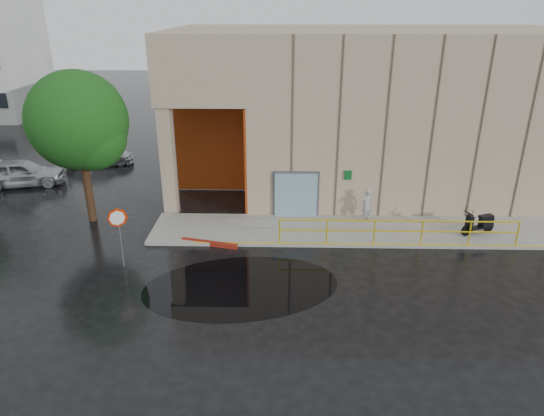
{
  "coord_description": "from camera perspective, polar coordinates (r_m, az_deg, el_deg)",
  "views": [
    {
      "loc": [
        -0.39,
        -14.48,
        9.07
      ],
      "look_at": [
        -0.8,
        3.0,
        1.72
      ],
      "focal_mm": 32.0,
      "sensor_mm": 36.0,
      "label": 1
    }
  ],
  "objects": [
    {
      "name": "scooter",
      "position": [
        21.97,
        23.27,
        -1.05
      ],
      "size": [
        1.67,
        1.07,
        1.26
      ],
      "rotation": [
        0.0,
        0.0,
        0.38
      ],
      "color": "black",
      "rests_on": "sidewalk"
    },
    {
      "name": "ground",
      "position": [
        17.09,
        2.49,
        -9.28
      ],
      "size": [
        120.0,
        120.0,
        0.0
      ],
      "primitive_type": "plane",
      "color": "black",
      "rests_on": "ground"
    },
    {
      "name": "tree_near",
      "position": [
        22.16,
        -21.55,
        9.11
      ],
      "size": [
        4.18,
        4.18,
        6.68
      ],
      "rotation": [
        0.0,
        0.0,
        0.39
      ],
      "color": "black",
      "rests_on": "ground"
    },
    {
      "name": "puddle",
      "position": [
        17.14,
        -3.65,
        -9.17
      ],
      "size": [
        7.48,
        5.37,
        0.01
      ],
      "primitive_type": "cube",
      "rotation": [
        0.0,
        0.0,
        0.18
      ],
      "color": "black",
      "rests_on": "ground"
    },
    {
      "name": "building",
      "position": [
        26.5,
        13.58,
        11.61
      ],
      "size": [
        20.0,
        10.17,
        8.0
      ],
      "color": "tan",
      "rests_on": "ground"
    },
    {
      "name": "sidewalk",
      "position": [
        21.45,
        13.05,
        -2.62
      ],
      "size": [
        20.0,
        3.0,
        0.15
      ],
      "primitive_type": "cube",
      "color": "gray",
      "rests_on": "ground"
    },
    {
      "name": "guardrail",
      "position": [
        20.06,
        14.61,
        -2.71
      ],
      "size": [
        9.56,
        0.06,
        1.03
      ],
      "color": "#D5B70B",
      "rests_on": "sidewalk"
    },
    {
      "name": "stop_sign",
      "position": [
        18.36,
        -17.62,
        -1.86
      ],
      "size": [
        0.66,
        0.34,
        2.37
      ],
      "rotation": [
        0.0,
        0.0,
        0.04
      ],
      "color": "slate",
      "rests_on": "ground"
    },
    {
      "name": "person",
      "position": [
        21.84,
        11.04,
        0.38
      ],
      "size": [
        0.65,
        0.61,
        1.49
      ],
      "primitive_type": "imported",
      "rotation": [
        0.0,
        0.0,
        3.79
      ],
      "color": "#9B9A9F",
      "rests_on": "sidewalk"
    },
    {
      "name": "red_curb",
      "position": [
        19.96,
        -7.39,
        -4.14
      ],
      "size": [
        2.37,
        0.75,
        0.18
      ],
      "primitive_type": "cube",
      "rotation": [
        0.0,
        0.0,
        -0.24
      ],
      "color": "maroon",
      "rests_on": "ground"
    },
    {
      "name": "car_c",
      "position": [
        31.47,
        -19.7,
        5.81
      ],
      "size": [
        4.32,
        2.73,
        1.17
      ],
      "primitive_type": "imported",
      "rotation": [
        0.0,
        0.0,
        1.87
      ],
      "color": "silver",
      "rests_on": "ground"
    },
    {
      "name": "car_a",
      "position": [
        29.36,
        -27.42,
        3.7
      ],
      "size": [
        4.62,
        2.81,
        1.47
      ],
      "primitive_type": "imported",
      "rotation": [
        0.0,
        0.0,
        1.84
      ],
      "color": "#ACAEB4",
      "rests_on": "ground"
    }
  ]
}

